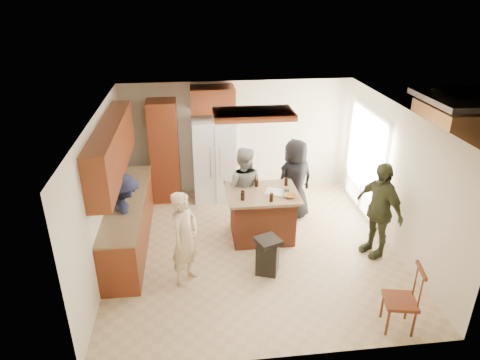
{
  "coord_description": "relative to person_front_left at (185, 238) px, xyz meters",
  "views": [
    {
      "loc": [
        -1.0,
        -6.43,
        4.37
      ],
      "look_at": [
        -0.19,
        0.47,
        1.15
      ],
      "focal_mm": 32.0,
      "sensor_mm": 36.0,
      "label": 1
    }
  ],
  "objects": [
    {
      "name": "trash_bin",
      "position": [
        1.32,
        0.07,
        -0.46
      ],
      "size": [
        0.47,
        0.47,
        0.63
      ],
      "color": "black",
      "rests_on": "ground"
    },
    {
      "name": "refrigerator",
      "position": [
        0.64,
        2.9,
        0.12
      ],
      "size": [
        0.9,
        0.76,
        1.8
      ],
      "color": "white",
      "rests_on": "ground"
    },
    {
      "name": "left_cabinetry",
      "position": [
        -1.05,
        1.18,
        0.17
      ],
      "size": [
        0.64,
        3.0,
        2.3
      ],
      "color": "maroon",
      "rests_on": "ground"
    },
    {
      "name": "person_side_right",
      "position": [
        3.27,
        0.4,
        0.08
      ],
      "size": [
        0.85,
        1.13,
        1.72
      ],
      "primitive_type": "imported",
      "rotation": [
        0.0,
        0.0,
        -1.2
      ],
      "color": "#393D23",
      "rests_on": "ground"
    },
    {
      "name": "person_counter",
      "position": [
        -0.99,
        0.9,
        -0.03
      ],
      "size": [
        0.82,
        1.07,
        1.5
      ],
      "primitive_type": "imported",
      "rotation": [
        0.0,
        0.0,
        2.01
      ],
      "color": "#191B32",
      "rests_on": "ground"
    },
    {
      "name": "island_items",
      "position": [
        1.58,
        1.03,
        0.19
      ],
      "size": [
        1.01,
        0.69,
        0.15
      ],
      "color": "silver",
      "rests_on": "kitchen_island"
    },
    {
      "name": "spindle_chair",
      "position": [
        2.9,
        -1.39,
        -0.33
      ],
      "size": [
        0.5,
        0.5,
        0.99
      ],
      "color": "maroon",
      "rests_on": "ground"
    },
    {
      "name": "person_behind_left",
      "position": [
        1.11,
        1.61,
        0.03
      ],
      "size": [
        0.89,
        0.68,
        1.63
      ],
      "primitive_type": "imported",
      "rotation": [
        0.0,
        0.0,
        2.88
      ],
      "color": "gray",
      "rests_on": "ground"
    },
    {
      "name": "person_front_left",
      "position": [
        0.0,
        0.0,
        0.0
      ],
      "size": [
        0.66,
        0.71,
        1.57
      ],
      "primitive_type": "imported",
      "rotation": [
        0.0,
        0.0,
        1.0
      ],
      "color": "tan",
      "rests_on": "ground"
    },
    {
      "name": "kitchen_island",
      "position": [
        1.4,
        1.15,
        -0.31
      ],
      "size": [
        1.28,
        1.03,
        0.93
      ],
      "color": "brown",
      "rests_on": "ground"
    },
    {
      "name": "room_shell",
      "position": [
        5.56,
        2.42,
        0.08
      ],
      "size": [
        8.0,
        5.2,
        5.0
      ],
      "color": "tan",
      "rests_on": "ground"
    },
    {
      "name": "person_behind_right",
      "position": [
        2.16,
        1.81,
        0.05
      ],
      "size": [
        0.94,
        0.78,
        1.66
      ],
      "primitive_type": "imported",
      "rotation": [
        0.0,
        0.0,
        3.5
      ],
      "color": "black",
      "rests_on": "ground"
    },
    {
      "name": "back_wall_units",
      "position": [
        -0.14,
        2.98,
        0.6
      ],
      "size": [
        1.8,
        0.6,
        2.45
      ],
      "color": "maroon",
      "rests_on": "ground"
    }
  ]
}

